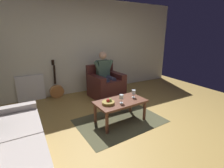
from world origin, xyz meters
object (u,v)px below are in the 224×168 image
at_px(person_seated, 105,73).
at_px(coffee_table, 120,104).
at_px(wine_glass_far, 134,93).
at_px(fruit_bowl, 108,102).
at_px(couch, 3,157).
at_px(wine_glass_near, 121,97).
at_px(guitar, 57,90).
at_px(armchair, 106,85).

xyz_separation_m(person_seated, coffee_table, (0.37, 1.40, -0.30)).
height_order(wine_glass_far, fruit_bowl, wine_glass_far).
height_order(couch, wine_glass_far, couch).
xyz_separation_m(person_seated, wine_glass_near, (0.41, 1.49, -0.12)).
bearing_deg(couch, wine_glass_far, 103.52).
distance_m(person_seated, guitar, 1.41).
distance_m(person_seated, wine_glass_far, 1.37).
bearing_deg(couch, fruit_bowl, 106.86).
xyz_separation_m(coffee_table, wine_glass_near, (0.04, 0.09, 0.18)).
bearing_deg(armchair, guitar, -29.13).
bearing_deg(coffee_table, fruit_bowl, 3.62).
height_order(person_seated, couch, person_seated).
height_order(armchair, fruit_bowl, armchair).
bearing_deg(person_seated, couch, 34.36).
height_order(armchair, guitar, guitar).
bearing_deg(armchair, wine_glass_far, 82.66).
height_order(coffee_table, wine_glass_near, wine_glass_near).
bearing_deg(fruit_bowl, wine_glass_far, -175.34).
bearing_deg(wine_glass_far, person_seated, -91.59).
relative_size(person_seated, fruit_bowl, 5.22).
xyz_separation_m(coffee_table, guitar, (0.86, -1.92, -0.15)).
xyz_separation_m(armchair, person_seated, (0.00, -0.01, 0.34)).
xyz_separation_m(guitar, wine_glass_near, (-0.82, 2.01, 0.33)).
height_order(person_seated, fruit_bowl, person_seated).
distance_m(armchair, wine_glass_far, 1.37).
distance_m(guitar, fruit_bowl, 2.04).
relative_size(couch, fruit_bowl, 7.69).
xyz_separation_m(armchair, fruit_bowl, (0.65, 1.41, 0.15)).
height_order(armchair, wine_glass_far, armchair).
relative_size(armchair, wine_glass_far, 5.66).
xyz_separation_m(person_seated, wine_glass_far, (0.04, 1.37, -0.13)).
xyz_separation_m(coffee_table, wine_glass_far, (-0.34, -0.03, 0.17)).
xyz_separation_m(wine_glass_far, fruit_bowl, (0.61, 0.05, -0.07)).
relative_size(armchair, wine_glass_near, 5.38).
bearing_deg(person_seated, wine_glass_near, 68.86).
bearing_deg(wine_glass_far, armchair, -91.65).
bearing_deg(wine_glass_near, armchair, -105.59).
bearing_deg(wine_glass_near, person_seated, -105.45).
bearing_deg(fruit_bowl, guitar, -73.31).
distance_m(coffee_table, guitar, 2.11).
height_order(couch, guitar, guitar).
xyz_separation_m(person_seated, guitar, (1.23, -0.52, -0.44)).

